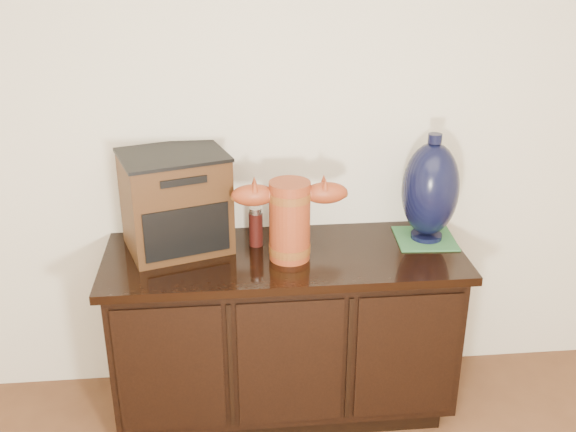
{
  "coord_description": "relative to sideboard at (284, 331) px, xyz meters",
  "views": [
    {
      "loc": [
        -0.22,
        -0.21,
        1.98
      ],
      "look_at": [
        0.01,
        2.18,
        0.94
      ],
      "focal_mm": 42.0,
      "sensor_mm": 36.0,
      "label": 1
    }
  ],
  "objects": [
    {
      "name": "sideboard",
      "position": [
        0.0,
        0.0,
        0.0
      ],
      "size": [
        1.46,
        0.56,
        0.75
      ],
      "color": "black",
      "rests_on": "ground"
    },
    {
      "name": "terracotta_vessel",
      "position": [
        0.02,
        -0.03,
        0.55
      ],
      "size": [
        0.45,
        0.17,
        0.32
      ],
      "rotation": [
        0.0,
        0.0,
        -0.01
      ],
      "color": "#9D3F1C",
      "rests_on": "sideboard"
    },
    {
      "name": "tv_radio",
      "position": [
        -0.43,
        0.11,
        0.57
      ],
      "size": [
        0.48,
        0.43,
        0.41
      ],
      "rotation": [
        0.0,
        0.0,
        0.31
      ],
      "color": "#3A210E",
      "rests_on": "sideboard"
    },
    {
      "name": "green_mat",
      "position": [
        0.61,
        0.08,
        0.37
      ],
      "size": [
        0.26,
        0.26,
        0.01
      ],
      "primitive_type": "cube",
      "rotation": [
        0.0,
        0.0,
        -0.06
      ],
      "color": "#306C3B",
      "rests_on": "sideboard"
    },
    {
      "name": "lamp_base",
      "position": [
        0.61,
        0.08,
        0.59
      ],
      "size": [
        0.25,
        0.25,
        0.46
      ],
      "rotation": [
        0.0,
        0.0,
        -0.06
      ],
      "color": "black",
      "rests_on": "green_mat"
    },
    {
      "name": "spray_can",
      "position": [
        -0.11,
        0.1,
        0.45
      ],
      "size": [
        0.06,
        0.06,
        0.17
      ],
      "color": "#51120D",
      "rests_on": "sideboard"
    }
  ]
}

